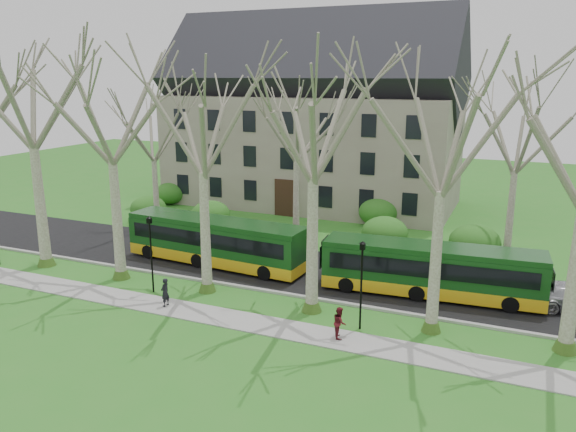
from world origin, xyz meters
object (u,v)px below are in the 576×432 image
at_px(sedan, 576,297).
at_px(bus_lead, 216,241).
at_px(bus_follow, 431,270).
at_px(pedestrian_a, 165,292).
at_px(pedestrian_b, 340,322).

bearing_deg(sedan, bus_lead, 78.23).
distance_m(bus_lead, bus_follow, 13.52).
relative_size(bus_lead, pedestrian_a, 7.96).
xyz_separation_m(bus_lead, sedan, (20.77, 0.91, -0.82)).
relative_size(bus_lead, bus_follow, 1.04).
bearing_deg(bus_lead, bus_follow, 4.44).
relative_size(bus_follow, sedan, 2.43).
bearing_deg(sedan, pedestrian_b, 112.94).
bearing_deg(pedestrian_b, pedestrian_a, 67.03).
xyz_separation_m(bus_lead, pedestrian_b, (10.54, -6.85, -0.77)).
bearing_deg(bus_follow, pedestrian_a, -155.11).
distance_m(pedestrian_a, pedestrian_b, 9.54).
xyz_separation_m(bus_lead, bus_follow, (13.52, 0.03, -0.05)).
xyz_separation_m(bus_follow, sedan, (7.24, 0.88, -0.77)).
bearing_deg(bus_follow, pedestrian_b, -117.76).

